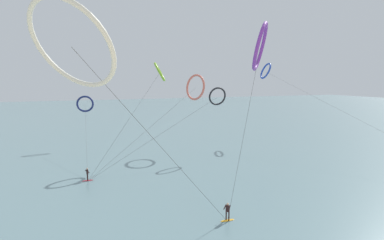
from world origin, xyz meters
The scene contains 10 objects.
sea_water centered at (0.00, 106.91, 0.04)m, with size 400.00×200.00×0.08m, color slate.
surfer_crimson centered at (-9.43, 34.44, 0.82)m, with size 1.40×0.61×1.70m.
surfer_amber centered at (1.52, 16.93, 0.82)m, with size 1.40×0.72×1.70m.
kite_ivory centered at (-11.72, 9.25, 14.81)m, with size 16.17×10.72×17.09m.
kite_navy centered at (-7.67, 58.12, 8.30)m, with size 3.44×24.44×9.94m.
kite_violet centered at (7.13, 20.76, 16.41)m, with size 7.80×6.33×18.95m.
kite_cobalt centered at (28.95, 51.42, 14.76)m, with size 3.86×45.61×16.59m.
kite_lime centered at (3.08, 43.66, 14.22)m, with size 14.04×11.21×15.85m.
kite_charcoal centered at (12.52, 41.55, 10.15)m, with size 23.60×7.63×11.77m.
kite_coral centered at (11.14, 47.87, 11.56)m, with size 21.96×15.93×14.01m.
Camera 1 is at (-12.50, -9.02, 13.07)m, focal length 31.10 mm.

